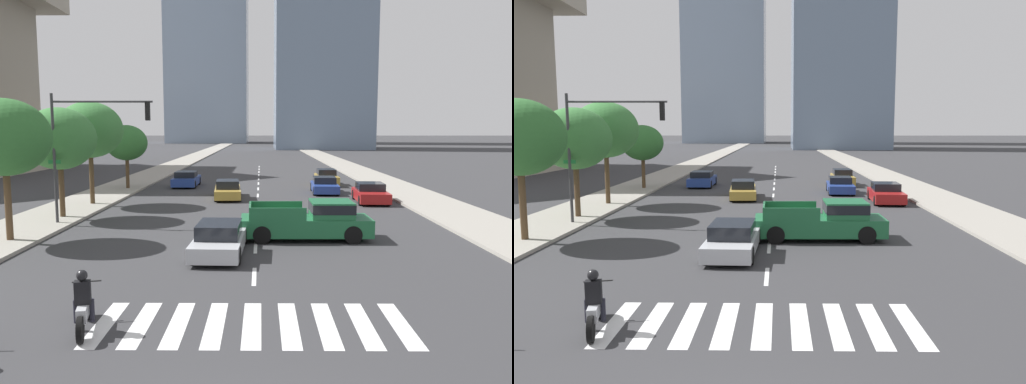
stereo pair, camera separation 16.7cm
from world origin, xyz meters
The scene contains 17 objects.
sidewalk_east centered at (11.07, 30.00, 0.07)m, with size 4.00×260.00×0.15m, color gray.
sidewalk_west centered at (-11.07, 30.00, 0.07)m, with size 4.00×260.00×0.15m, color gray.
crosswalk_near centered at (0.00, 5.67, 0.00)m, with size 7.65×2.94×0.01m.
lane_divider_center centered at (0.00, 33.67, 0.00)m, with size 0.14×50.00×0.01m.
motorcycle_trailing centered at (-3.95, 5.27, 0.58)m, with size 0.79×2.08×1.49m.
pickup_truck centered at (2.41, 15.24, 0.81)m, with size 5.57×2.13×1.67m.
sedan_gold_0 centered at (-2.07, 28.11, 0.59)m, with size 2.02×4.85×1.28m.
sedan_silver_1 centered at (-1.35, 12.67, 0.57)m, with size 1.98×4.79×1.24m.
sedan_gold_2 centered at (5.82, 36.49, 0.62)m, with size 1.80×4.39×1.36m.
sedan_blue_3 centered at (-5.99, 35.34, 0.59)m, with size 1.95×4.43×1.27m.
sedan_blue_4 centered at (4.97, 31.16, 0.56)m, with size 2.02×4.34×1.21m.
sedan_red_5 centered at (7.36, 26.34, 0.59)m, with size 2.10×4.33×1.27m.
traffic_signal_far centered at (-8.10, 18.26, 4.48)m, with size 5.17×0.28×6.30m.
street_tree_nearest centered at (-10.27, 14.36, 4.39)m, with size 3.72×3.72×5.84m.
street_tree_second centered at (-10.27, 19.97, 4.24)m, with size 3.79×3.79×5.71m.
street_tree_third centered at (-10.27, 24.68, 4.69)m, with size 4.02×4.02×6.26m.
street_tree_fourth centered at (-10.27, 32.99, 3.68)m, with size 3.23×3.23×4.92m.
Camera 2 is at (0.38, -5.99, 4.71)m, focal length 35.06 mm.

